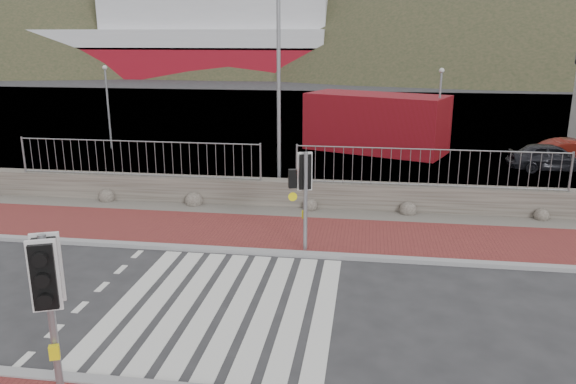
% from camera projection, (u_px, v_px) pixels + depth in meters
% --- Properties ---
extents(ground, '(220.00, 220.00, 0.00)m').
position_uv_depth(ground, '(225.00, 306.00, 11.86)').
color(ground, '#28282B').
rests_on(ground, ground).
extents(sidewalk_far, '(40.00, 3.00, 0.08)m').
position_uv_depth(sidewalk_far, '(264.00, 233.00, 16.14)').
color(sidewalk_far, maroon).
rests_on(sidewalk_far, ground).
extents(kerb_far, '(40.00, 0.25, 0.12)m').
position_uv_depth(kerb_far, '(253.00, 252.00, 14.71)').
color(kerb_far, gray).
rests_on(kerb_far, ground).
extents(zebra_crossing, '(4.62, 5.60, 0.01)m').
position_uv_depth(zebra_crossing, '(225.00, 306.00, 11.86)').
color(zebra_crossing, silver).
rests_on(zebra_crossing, ground).
extents(gravel_strip, '(40.00, 1.50, 0.06)m').
position_uv_depth(gravel_strip, '(276.00, 212.00, 18.05)').
color(gravel_strip, '#59544C').
rests_on(gravel_strip, ground).
extents(stone_wall, '(40.00, 0.60, 0.90)m').
position_uv_depth(stone_wall, '(279.00, 193.00, 18.70)').
color(stone_wall, '#4D473F').
rests_on(stone_wall, ground).
extents(railing, '(18.07, 0.07, 1.22)m').
position_uv_depth(railing, '(279.00, 154.00, 18.18)').
color(railing, gray).
rests_on(railing, stone_wall).
extents(quay, '(120.00, 40.00, 0.50)m').
position_uv_depth(quay, '(327.00, 119.00, 38.45)').
color(quay, '#4C4C4F').
rests_on(quay, ground).
extents(water, '(220.00, 50.00, 0.05)m').
position_uv_depth(water, '(348.00, 80.00, 71.80)').
color(water, '#3F4C54').
rests_on(water, ground).
extents(ferry, '(50.00, 16.00, 20.00)m').
position_uv_depth(ferry, '(174.00, 37.00, 78.55)').
color(ferry, maroon).
rests_on(ferry, ground).
extents(hills_backdrop, '(254.00, 90.00, 100.00)m').
position_uv_depth(hills_backdrop, '(388.00, 200.00, 100.90)').
color(hills_backdrop, '#28311D').
rests_on(hills_backdrop, ground).
extents(traffic_signal_near, '(0.47, 0.38, 2.85)m').
position_uv_depth(traffic_signal_near, '(48.00, 287.00, 8.02)').
color(traffic_signal_near, gray).
rests_on(traffic_signal_near, ground).
extents(traffic_signal_far, '(0.66, 0.37, 2.69)m').
position_uv_depth(traffic_signal_far, '(304.00, 180.00, 14.29)').
color(traffic_signal_far, gray).
rests_on(traffic_signal_far, ground).
extents(streetlight, '(1.57, 0.35, 7.40)m').
position_uv_depth(streetlight, '(282.00, 78.00, 18.44)').
color(streetlight, gray).
rests_on(streetlight, ground).
extents(shipping_container, '(7.23, 5.07, 2.78)m').
position_uv_depth(shipping_container, '(376.00, 123.00, 27.47)').
color(shipping_container, maroon).
rests_on(shipping_container, ground).
extents(car_a, '(3.52, 1.50, 1.18)m').
position_uv_depth(car_a, '(551.00, 157.00, 23.57)').
color(car_a, black).
rests_on(car_a, ground).
extents(car_b, '(3.84, 1.64, 1.23)m').
position_uv_depth(car_b, '(576.00, 154.00, 24.03)').
color(car_b, '#56120C').
rests_on(car_b, ground).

